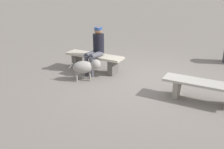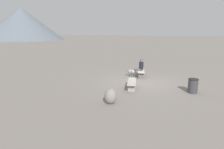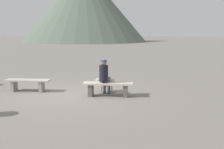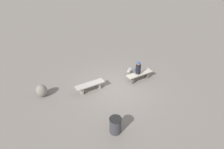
{
  "view_description": "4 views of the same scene",
  "coord_description": "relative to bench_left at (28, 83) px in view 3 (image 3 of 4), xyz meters",
  "views": [
    {
      "loc": [
        -2.86,
        5.33,
        2.44
      ],
      "look_at": [
        -0.24,
        1.84,
        0.78
      ],
      "focal_mm": 40.49,
      "sensor_mm": 36.0,
      "label": 1
    },
    {
      "loc": [
        -11.78,
        -1.47,
        3.2
      ],
      "look_at": [
        -0.75,
        1.7,
        0.56
      ],
      "focal_mm": 31.01,
      "sensor_mm": 36.0,
      "label": 2
    },
    {
      "loc": [
        3.95,
        -9.0,
        2.19
      ],
      "look_at": [
        1.26,
        2.1,
        0.46
      ],
      "focal_mm": 46.3,
      "sensor_mm": 36.0,
      "label": 3
    },
    {
      "loc": [
        -3.46,
        -7.63,
        6.12
      ],
      "look_at": [
        -0.27,
        0.1,
        0.89
      ],
      "focal_mm": 29.01,
      "sensor_mm": 36.0,
      "label": 4
    }
  ],
  "objects": [
    {
      "name": "distant_peak_0",
      "position": [
        -14.11,
        47.29,
        7.05
      ],
      "size": [
        25.15,
        25.15,
        14.72
      ],
      "primitive_type": "cone",
      "color": "#566656",
      "rests_on": "ground"
    },
    {
      "name": "dog",
      "position": [
        2.76,
        0.57,
        0.05
      ],
      "size": [
        0.66,
        0.65,
        0.54
      ],
      "rotation": [
        0.0,
        0.0,
        3.91
      ],
      "color": "gray",
      "rests_on": "ground"
    },
    {
      "name": "ground",
      "position": [
        1.48,
        -0.34,
        -0.34
      ],
      "size": [
        210.0,
        210.0,
        0.06
      ],
      "primitive_type": "cube",
      "color": "gray"
    },
    {
      "name": "bench_right",
      "position": [
        3.05,
        -0.1,
        0.01
      ],
      "size": [
        1.71,
        0.68,
        0.47
      ],
      "rotation": [
        0.0,
        0.0,
        0.15
      ],
      "color": "#605B56",
      "rests_on": "ground"
    },
    {
      "name": "bench_left",
      "position": [
        0.0,
        0.0,
        0.0
      ],
      "size": [
        1.68,
        0.68,
        0.44
      ],
      "rotation": [
        0.0,
        0.0,
        0.15
      ],
      "color": "gray",
      "rests_on": "ground"
    },
    {
      "name": "seated_person",
      "position": [
        2.91,
        -0.01,
        0.4
      ],
      "size": [
        0.33,
        0.64,
        1.25
      ],
      "rotation": [
        0.0,
        0.0,
        0.04
      ],
      "color": "black",
      "rests_on": "ground"
    }
  ]
}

